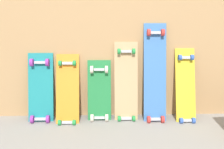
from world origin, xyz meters
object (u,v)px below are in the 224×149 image
object	(u,v)px
skateboard_green	(99,93)
skateboard_yellow	(185,89)
skateboard_natural	(126,85)
skateboard_orange	(68,93)
skateboard_blue	(155,76)
skateboard_teal	(41,91)

from	to	relation	value
skateboard_green	skateboard_yellow	distance (m)	0.82
skateboard_green	skateboard_natural	world-z (taller)	skateboard_natural
skateboard_orange	skateboard_yellow	bearing A→B (deg)	0.28
skateboard_orange	skateboard_blue	size ratio (longest dim) A/B	0.72
skateboard_blue	skateboard_teal	bearing A→B (deg)	179.47
skateboard_green	skateboard_blue	size ratio (longest dim) A/B	0.64
skateboard_orange	skateboard_teal	bearing A→B (deg)	173.14
skateboard_natural	skateboard_blue	world-z (taller)	skateboard_blue
skateboard_blue	skateboard_yellow	size ratio (longest dim) A/B	1.31
skateboard_orange	skateboard_natural	xyz separation A→B (m)	(0.55, 0.04, 0.06)
skateboard_natural	skateboard_green	bearing A→B (deg)	-178.95
skateboard_orange	skateboard_yellow	world-z (taller)	skateboard_yellow
skateboard_blue	skateboard_green	bearing A→B (deg)	178.02
skateboard_teal	skateboard_orange	distance (m)	0.26
skateboard_green	skateboard_teal	bearing A→B (deg)	-179.16
skateboard_yellow	skateboard_blue	bearing A→B (deg)	176.98
skateboard_teal	skateboard_yellow	size ratio (longest dim) A/B	0.93
skateboard_orange	skateboard_blue	xyz separation A→B (m)	(0.82, 0.02, 0.15)
skateboard_teal	skateboard_green	distance (m)	0.55
skateboard_teal	skateboard_blue	size ratio (longest dim) A/B	0.71
skateboard_orange	skateboard_green	bearing A→B (deg)	7.50
skateboard_orange	skateboard_natural	world-z (taller)	skateboard_natural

